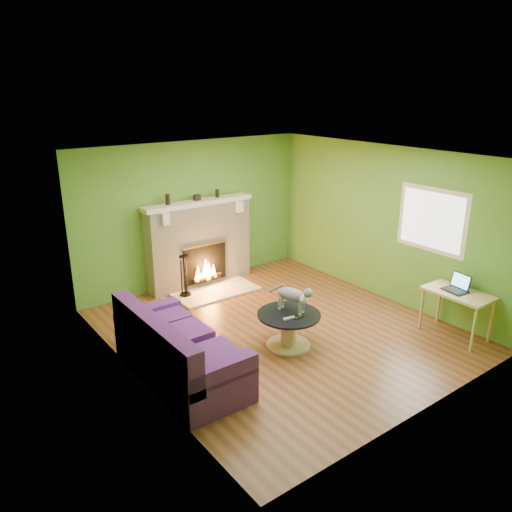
# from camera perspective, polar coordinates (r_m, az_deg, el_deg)

# --- Properties ---
(floor) EXTENTS (5.00, 5.00, 0.00)m
(floor) POSITION_cam_1_polar(r_m,az_deg,el_deg) (7.63, 2.70, -8.41)
(floor) COLOR #583319
(floor) RESTS_ON ground
(ceiling) EXTENTS (5.00, 5.00, 0.00)m
(ceiling) POSITION_cam_1_polar(r_m,az_deg,el_deg) (6.83, 3.04, 11.34)
(ceiling) COLOR white
(ceiling) RESTS_ON wall_back
(wall_back) EXTENTS (5.00, 0.00, 5.00)m
(wall_back) POSITION_cam_1_polar(r_m,az_deg,el_deg) (9.12, -7.19, 4.82)
(wall_back) COLOR #4F7E29
(wall_back) RESTS_ON floor
(wall_front) EXTENTS (5.00, 0.00, 5.00)m
(wall_front) POSITION_cam_1_polar(r_m,az_deg,el_deg) (5.56, 19.50, -5.54)
(wall_front) COLOR #4F7E29
(wall_front) RESTS_ON floor
(wall_left) EXTENTS (0.00, 5.00, 5.00)m
(wall_left) POSITION_cam_1_polar(r_m,az_deg,el_deg) (6.03, -13.93, -3.05)
(wall_left) COLOR #4F7E29
(wall_left) RESTS_ON floor
(wall_right) EXTENTS (0.00, 5.00, 5.00)m
(wall_right) POSITION_cam_1_polar(r_m,az_deg,el_deg) (8.68, 14.45, 3.64)
(wall_right) COLOR #4F7E29
(wall_right) RESTS_ON floor
(window_frame) EXTENTS (0.00, 1.20, 1.20)m
(window_frame) POSITION_cam_1_polar(r_m,az_deg,el_deg) (8.09, 19.46, 3.90)
(window_frame) COLOR silver
(window_frame) RESTS_ON wall_right
(window_pane) EXTENTS (0.00, 1.06, 1.06)m
(window_pane) POSITION_cam_1_polar(r_m,az_deg,el_deg) (8.09, 19.43, 3.89)
(window_pane) COLOR white
(window_pane) RESTS_ON wall_right
(fireplace) EXTENTS (2.10, 0.46, 1.58)m
(fireplace) POSITION_cam_1_polar(r_m,az_deg,el_deg) (9.10, -6.47, 1.38)
(fireplace) COLOR beige
(fireplace) RESTS_ON floor
(hearth) EXTENTS (1.50, 0.75, 0.03)m
(hearth) POSITION_cam_1_polar(r_m,az_deg,el_deg) (8.95, -4.62, -4.05)
(hearth) COLOR beige
(hearth) RESTS_ON floor
(mantel) EXTENTS (2.10, 0.28, 0.08)m
(mantel) POSITION_cam_1_polar(r_m,az_deg,el_deg) (8.89, -6.59, 6.07)
(mantel) COLOR silver
(mantel) RESTS_ON fireplace
(sofa) EXTENTS (0.92, 2.03, 0.91)m
(sofa) POSITION_cam_1_polar(r_m,az_deg,el_deg) (6.38, -9.09, -10.88)
(sofa) COLOR #4D1B67
(sofa) RESTS_ON floor
(coffee_table) EXTENTS (0.89, 0.89, 0.50)m
(coffee_table) POSITION_cam_1_polar(r_m,az_deg,el_deg) (7.06, 3.75, -8.16)
(coffee_table) COLOR tan
(coffee_table) RESTS_ON floor
(desk) EXTENTS (0.54, 0.93, 0.69)m
(desk) POSITION_cam_1_polar(r_m,az_deg,el_deg) (7.77, 22.08, -4.40)
(desk) COLOR tan
(desk) RESTS_ON floor
(cat) EXTENTS (0.45, 0.70, 0.41)m
(cat) POSITION_cam_1_polar(r_m,az_deg,el_deg) (6.96, 4.06, -4.76)
(cat) COLOR slate
(cat) RESTS_ON coffee_table
(remote_silver) EXTENTS (0.17, 0.07, 0.02)m
(remote_silver) POSITION_cam_1_polar(r_m,az_deg,el_deg) (6.82, 3.79, -7.10)
(remote_silver) COLOR gray
(remote_silver) RESTS_ON coffee_table
(remote_black) EXTENTS (0.16, 0.06, 0.02)m
(remote_black) POSITION_cam_1_polar(r_m,az_deg,el_deg) (6.85, 4.89, -7.01)
(remote_black) COLOR black
(remote_black) RESTS_ON coffee_table
(laptop) EXTENTS (0.33, 0.36, 0.24)m
(laptop) POSITION_cam_1_polar(r_m,az_deg,el_deg) (7.70, 21.87, -2.91)
(laptop) COLOR black
(laptop) RESTS_ON desk
(fire_tools) EXTENTS (0.20, 0.20, 0.75)m
(fire_tools) POSITION_cam_1_polar(r_m,az_deg,el_deg) (8.68, -8.17, -2.15)
(fire_tools) COLOR black
(fire_tools) RESTS_ON hearth
(mantel_vase_left) EXTENTS (0.08, 0.08, 0.18)m
(mantel_vase_left) POSITION_cam_1_polar(r_m,az_deg,el_deg) (8.62, -10.05, 6.39)
(mantel_vase_left) COLOR black
(mantel_vase_left) RESTS_ON mantel
(mantel_vase_right) EXTENTS (0.07, 0.07, 0.14)m
(mantel_vase_right) POSITION_cam_1_polar(r_m,az_deg,el_deg) (9.10, -4.44, 7.15)
(mantel_vase_right) COLOR black
(mantel_vase_right) RESTS_ON mantel
(mantel_box) EXTENTS (0.12, 0.08, 0.10)m
(mantel_box) POSITION_cam_1_polar(r_m,az_deg,el_deg) (8.89, -6.76, 6.66)
(mantel_box) COLOR black
(mantel_box) RESTS_ON mantel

